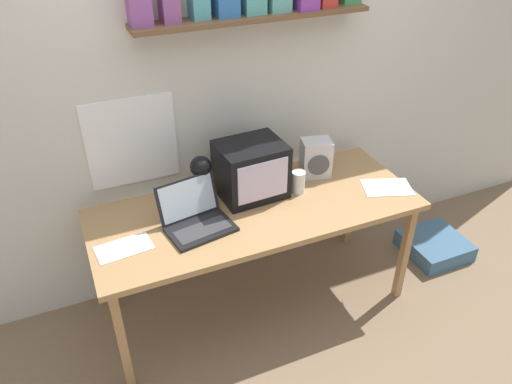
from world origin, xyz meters
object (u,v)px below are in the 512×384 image
loose_paper_near_laptop (124,248)px  loose_paper_near_monitor (387,187)px  corner_desk (256,215)px  floor_cushion (434,245)px  juice_glass (298,183)px  desk_lamp (201,171)px  crt_monitor (251,170)px  laptop (195,216)px  space_heater (316,158)px

loose_paper_near_laptop → loose_paper_near_monitor: bearing=-2.1°
corner_desk → floor_cushion: corner_desk is taller
juice_glass → floor_cushion: juice_glass is taller
loose_paper_near_monitor → floor_cushion: (0.57, 0.06, -0.68)m
juice_glass → floor_cushion: bearing=-6.0°
desk_lamp → floor_cushion: desk_lamp is taller
crt_monitor → laptop: crt_monitor is taller
juice_glass → loose_paper_near_laptop: (-1.04, -0.12, -0.06)m
floor_cushion → loose_paper_near_laptop: bearing=-179.9°
corner_desk → juice_glass: (0.29, 0.05, 0.12)m
crt_monitor → floor_cushion: (1.34, -0.20, -0.84)m
juice_glass → space_heater: space_heater is taller
laptop → floor_cushion: laptop is taller
laptop → loose_paper_near_monitor: size_ratio=1.16×
floor_cushion → loose_paper_near_monitor: bearing=-173.8°
space_heater → floor_cushion: 1.22m
corner_desk → loose_paper_near_monitor: loose_paper_near_monitor is taller
corner_desk → loose_paper_near_monitor: bearing=-9.0°
space_heater → loose_paper_near_laptop: size_ratio=0.81×
laptop → desk_lamp: size_ratio=1.27×
loose_paper_near_laptop → floor_cushion: size_ratio=0.71×
laptop → loose_paper_near_monitor: bearing=-14.6°
desk_lamp → loose_paper_near_laptop: bearing=-153.7°
crt_monitor → laptop: size_ratio=1.00×
crt_monitor → floor_cushion: size_ratio=0.94×
loose_paper_near_monitor → floor_cushion: 0.89m
juice_glass → loose_paper_near_monitor: size_ratio=0.40×
floor_cushion → laptop: bearing=178.7°
loose_paper_near_monitor → loose_paper_near_laptop: 1.55m
laptop → loose_paper_near_monitor: 1.16m
loose_paper_near_laptop → corner_desk: bearing=5.2°
space_heater → loose_paper_near_monitor: size_ratio=0.71×
space_heater → laptop: bearing=-152.1°
corner_desk → floor_cushion: size_ratio=4.54×
desk_lamp → loose_paper_near_monitor: desk_lamp is taller
crt_monitor → floor_cushion: bearing=-11.7°
juice_glass → desk_lamp: bearing=168.5°
laptop → loose_paper_near_laptop: 0.40m
loose_paper_near_laptop → crt_monitor: bearing=14.9°
crt_monitor → juice_glass: crt_monitor is taller
crt_monitor → desk_lamp: 0.29m
laptop → space_heater: bearing=4.2°
crt_monitor → space_heater: (0.45, 0.04, -0.04)m
crt_monitor → corner_desk: bearing=-104.8°
desk_lamp → floor_cushion: bearing=-6.6°
desk_lamp → laptop: bearing=-116.8°
loose_paper_near_monitor → corner_desk: bearing=171.0°
desk_lamp → loose_paper_near_monitor: 1.11m
corner_desk → juice_glass: juice_glass is taller
desk_lamp → floor_cushion: (1.63, -0.22, -0.89)m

